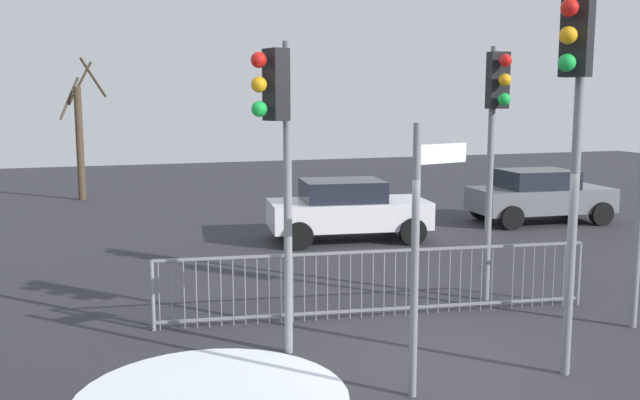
% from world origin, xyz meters
% --- Properties ---
extents(ground_plane, '(60.00, 60.00, 0.00)m').
position_xyz_m(ground_plane, '(0.00, 0.00, 0.00)').
color(ground_plane, '#2D2D33').
extents(traffic_light_rear_right, '(0.35, 0.57, 4.23)m').
position_xyz_m(traffic_light_rear_right, '(2.06, 2.08, 3.10)').
color(traffic_light_rear_right, slate).
rests_on(traffic_light_rear_right, ground).
extents(traffic_light_rear_left, '(0.52, 0.42, 4.63)m').
position_xyz_m(traffic_light_rear_left, '(1.11, -0.96, 3.39)').
color(traffic_light_rear_left, slate).
rests_on(traffic_light_rear_left, ground).
extents(traffic_light_foreground_right, '(0.55, 0.37, 4.10)m').
position_xyz_m(traffic_light_foreground_right, '(-1.94, 0.89, 3.01)').
color(traffic_light_foreground_right, slate).
rests_on(traffic_light_foreground_right, ground).
extents(direction_sign_post, '(0.77, 0.26, 3.12)m').
position_xyz_m(direction_sign_post, '(-0.79, -0.84, 1.75)').
color(direction_sign_post, slate).
rests_on(direction_sign_post, ground).
extents(pedestrian_guard_railing, '(6.84, 1.02, 1.07)m').
position_xyz_m(pedestrian_guard_railing, '(-0.03, 1.96, 0.55)').
color(pedestrian_guard_railing, slate).
rests_on(pedestrian_guard_railing, ground).
extents(car_white_near, '(4.00, 2.36, 1.47)m').
position_xyz_m(car_white_near, '(1.68, 7.75, 0.77)').
color(car_white_near, silver).
rests_on(car_white_near, ground).
extents(car_grey_trailing, '(3.94, 2.21, 1.47)m').
position_xyz_m(car_grey_trailing, '(7.64, 8.32, 0.77)').
color(car_grey_trailing, slate).
rests_on(car_grey_trailing, ground).
extents(bare_tree_left, '(1.58, 1.58, 4.75)m').
position_xyz_m(bare_tree_left, '(-4.35, 17.16, 2.18)').
color(bare_tree_left, '#473828').
rests_on(bare_tree_left, ground).
extents(snow_patch_kerb, '(3.15, 3.15, 0.01)m').
position_xyz_m(snow_patch_kerb, '(-3.04, -0.18, 0.01)').
color(snow_patch_kerb, white).
rests_on(snow_patch_kerb, ground).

